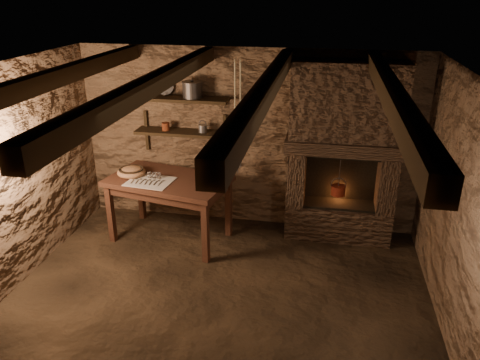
% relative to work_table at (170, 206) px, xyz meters
% --- Properties ---
extents(floor, '(4.50, 4.50, 0.00)m').
position_rel_work_table_xyz_m(floor, '(0.89, -1.31, -0.46)').
color(floor, black).
rests_on(floor, ground).
extents(back_wall, '(4.50, 0.04, 2.40)m').
position_rel_work_table_xyz_m(back_wall, '(0.89, 0.69, 0.74)').
color(back_wall, '#503825').
rests_on(back_wall, floor).
extents(front_wall, '(4.50, 0.04, 2.40)m').
position_rel_work_table_xyz_m(front_wall, '(0.89, -3.31, 0.74)').
color(front_wall, '#503825').
rests_on(front_wall, floor).
extents(right_wall, '(0.04, 4.00, 2.40)m').
position_rel_work_table_xyz_m(right_wall, '(3.14, -1.31, 0.74)').
color(right_wall, '#503825').
rests_on(right_wall, floor).
extents(ceiling, '(4.50, 4.00, 0.04)m').
position_rel_work_table_xyz_m(ceiling, '(0.89, -1.31, 1.94)').
color(ceiling, black).
rests_on(ceiling, back_wall).
extents(beam_far_left, '(0.14, 3.95, 0.16)m').
position_rel_work_table_xyz_m(beam_far_left, '(-0.61, -1.31, 1.85)').
color(beam_far_left, black).
rests_on(beam_far_left, ceiling).
extents(beam_mid_left, '(0.14, 3.95, 0.16)m').
position_rel_work_table_xyz_m(beam_mid_left, '(0.39, -1.31, 1.85)').
color(beam_mid_left, black).
rests_on(beam_mid_left, ceiling).
extents(beam_mid_right, '(0.14, 3.95, 0.16)m').
position_rel_work_table_xyz_m(beam_mid_right, '(1.39, -1.31, 1.85)').
color(beam_mid_right, black).
rests_on(beam_mid_right, ceiling).
extents(beam_far_right, '(0.14, 3.95, 0.16)m').
position_rel_work_table_xyz_m(beam_far_right, '(2.39, -1.31, 1.85)').
color(beam_far_right, black).
rests_on(beam_far_right, ceiling).
extents(shelf_lower, '(1.25, 0.30, 0.04)m').
position_rel_work_table_xyz_m(shelf_lower, '(0.04, 0.53, 0.84)').
color(shelf_lower, black).
rests_on(shelf_lower, back_wall).
extents(shelf_upper, '(1.25, 0.30, 0.04)m').
position_rel_work_table_xyz_m(shelf_upper, '(0.04, 0.53, 1.29)').
color(shelf_upper, black).
rests_on(shelf_upper, back_wall).
extents(hearth, '(1.43, 0.51, 2.30)m').
position_rel_work_table_xyz_m(hearth, '(2.14, 0.46, 0.77)').
color(hearth, '#322319').
rests_on(hearth, floor).
extents(work_table, '(1.63, 1.13, 0.85)m').
position_rel_work_table_xyz_m(work_table, '(0.00, 0.00, 0.00)').
color(work_table, '#331B12').
rests_on(work_table, floor).
extents(linen_cloth, '(0.59, 0.50, 0.01)m').
position_rel_work_table_xyz_m(linen_cloth, '(-0.19, -0.15, 0.40)').
color(linen_cloth, beige).
rests_on(linen_cloth, work_table).
extents(pewter_cutlery_row, '(0.47, 0.23, 0.01)m').
position_rel_work_table_xyz_m(pewter_cutlery_row, '(-0.19, -0.16, 0.41)').
color(pewter_cutlery_row, '#9B988D').
rests_on(pewter_cutlery_row, linen_cloth).
extents(drinking_glasses, '(0.18, 0.05, 0.07)m').
position_rel_work_table_xyz_m(drinking_glasses, '(-0.17, -0.04, 0.44)').
color(drinking_glasses, silver).
rests_on(drinking_glasses, linen_cloth).
extents(stoneware_jug, '(0.15, 0.15, 0.46)m').
position_rel_work_table_xyz_m(stoneware_jug, '(0.58, 0.18, 0.59)').
color(stoneware_jug, '#9D6A1E').
rests_on(stoneware_jug, work_table).
extents(wooden_bowl, '(0.46, 0.46, 0.13)m').
position_rel_work_table_xyz_m(wooden_bowl, '(-0.50, 0.02, 0.44)').
color(wooden_bowl, '#8E613D').
rests_on(wooden_bowl, work_table).
extents(iron_stockpot, '(0.29, 0.29, 0.19)m').
position_rel_work_table_xyz_m(iron_stockpot, '(0.21, 0.53, 1.41)').
color(iron_stockpot, '#312D2B').
rests_on(iron_stockpot, shelf_upper).
extents(tin_pan, '(0.25, 0.17, 0.23)m').
position_rel_work_table_xyz_m(tin_pan, '(-0.20, 0.63, 1.43)').
color(tin_pan, '#9E9D99').
rests_on(tin_pan, shelf_upper).
extents(small_kettle, '(0.17, 0.15, 0.16)m').
position_rel_work_table_xyz_m(small_kettle, '(0.32, 0.53, 0.91)').
color(small_kettle, '#9E9D99').
rests_on(small_kettle, shelf_lower).
extents(rusty_tin, '(0.12, 0.12, 0.10)m').
position_rel_work_table_xyz_m(rusty_tin, '(-0.18, 0.53, 0.91)').
color(rusty_tin, '#5A2312').
rests_on(rusty_tin, shelf_lower).
extents(red_pot, '(0.20, 0.18, 0.54)m').
position_rel_work_table_xyz_m(red_pot, '(2.12, 0.41, 0.23)').
color(red_pot, maroon).
rests_on(red_pot, hearth).
extents(hanging_ropes, '(0.08, 0.08, 1.20)m').
position_rel_work_table_xyz_m(hanging_ropes, '(0.94, -0.26, 1.34)').
color(hanging_ropes, beige).
rests_on(hanging_ropes, ceiling).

